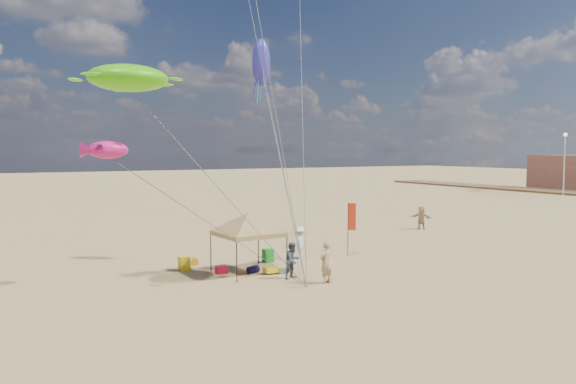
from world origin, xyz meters
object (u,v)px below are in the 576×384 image
at_px(feather_flag, 351,220).
at_px(person_far_c, 421,218).
at_px(lamp_north, 565,154).
at_px(beach_cart, 273,270).
at_px(cooler_blue, 268,254).
at_px(person_near_a, 326,262).
at_px(person_near_c, 299,242).
at_px(person_near_b, 293,261).
at_px(canopy_tent, 248,215).
at_px(cooler_red, 221,270).
at_px(chair_yellow, 184,263).
at_px(chair_green, 268,256).

height_order(feather_flag, person_far_c, feather_flag).
bearing_deg(lamp_north, beach_cart, -158.10).
height_order(cooler_blue, person_near_a, person_near_a).
xyz_separation_m(beach_cart, person_near_c, (2.99, 2.58, 0.70)).
relative_size(person_near_b, person_far_c, 0.96).
distance_m(canopy_tent, cooler_red, 2.94).
relative_size(canopy_tent, lamp_north, 0.67).
bearing_deg(cooler_red, person_far_c, 18.92).
bearing_deg(feather_flag, person_near_b, -150.46).
xyz_separation_m(person_near_b, person_near_c, (2.69, 3.95, 0.05)).
bearing_deg(feather_flag, person_far_c, 28.65).
distance_m(cooler_red, beach_cart, 2.51).
relative_size(chair_yellow, person_near_b, 0.41).
distance_m(beach_cart, lamp_north, 59.95).
bearing_deg(lamp_north, person_far_c, -159.39).
distance_m(chair_green, person_near_a, 5.51).
xyz_separation_m(feather_flag, person_near_c, (-2.93, 0.76, -1.14)).
distance_m(cooler_blue, person_far_c, 15.63).
bearing_deg(beach_cart, person_near_c, 40.69).
bearing_deg(canopy_tent, lamp_north, 20.85).
bearing_deg(person_near_a, canopy_tent, -84.11).
bearing_deg(beach_cart, chair_green, 67.69).
bearing_deg(cooler_red, lamp_north, 20.06).
bearing_deg(person_near_c, cooler_blue, -62.73).
height_order(cooler_red, person_far_c, person_far_c).
relative_size(feather_flag, beach_cart, 3.39).
xyz_separation_m(chair_yellow, person_near_c, (6.51, -0.23, 0.55)).
distance_m(canopy_tent, person_far_c, 19.10).
xyz_separation_m(feather_flag, lamp_north, (49.49, 20.46, 3.48)).
bearing_deg(person_near_b, chair_green, 62.18).
distance_m(feather_flag, person_near_b, 6.57).
height_order(beach_cart, person_near_c, person_near_c).
xyz_separation_m(feather_flag, chair_yellow, (-9.44, 0.99, -1.69)).
distance_m(canopy_tent, cooler_blue, 4.73).
relative_size(beach_cart, person_near_a, 0.47).
relative_size(cooler_blue, person_far_c, 0.31).
height_order(feather_flag, beach_cart, feather_flag).
relative_size(canopy_tent, person_near_c, 3.06).
relative_size(cooler_blue, beach_cart, 0.60).
height_order(canopy_tent, cooler_red, canopy_tent).
xyz_separation_m(canopy_tent, cooler_red, (-1.24, 0.44, -2.63)).
xyz_separation_m(chair_green, person_near_c, (1.93, -0.03, 0.55)).
bearing_deg(feather_flag, cooler_red, -175.95).
bearing_deg(canopy_tent, person_near_a, -60.48).
distance_m(cooler_blue, person_near_b, 5.34).
relative_size(chair_yellow, beach_cart, 0.78).
height_order(chair_yellow, person_near_b, person_near_b).
height_order(beach_cart, lamp_north, lamp_north).
relative_size(person_near_a, person_near_c, 1.07).
bearing_deg(feather_flag, chair_green, 170.75).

